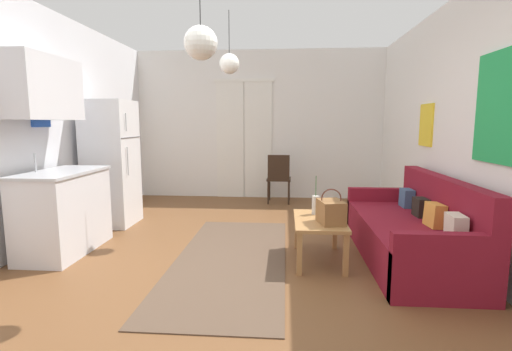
{
  "coord_description": "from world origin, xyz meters",
  "views": [
    {
      "loc": [
        0.5,
        -3.41,
        1.42
      ],
      "look_at": [
        0.17,
        0.84,
        0.83
      ],
      "focal_mm": 26.41,
      "sensor_mm": 36.0,
      "label": 1
    }
  ],
  "objects_px": {
    "coffee_table": "(319,225)",
    "couch": "(414,234)",
    "pendant_lamp_far": "(229,64)",
    "handbag": "(331,212)",
    "bamboo_vase": "(316,205)",
    "refrigerator": "(111,163)",
    "pendant_lamp_near": "(201,43)",
    "accent_chair": "(279,176)"
  },
  "relations": [
    {
      "from": "refrigerator",
      "to": "pendant_lamp_far",
      "type": "bearing_deg",
      "value": -11.41
    },
    {
      "from": "couch",
      "to": "refrigerator",
      "type": "xyz_separation_m",
      "value": [
        -3.77,
        1.12,
        0.59
      ]
    },
    {
      "from": "pendant_lamp_far",
      "to": "accent_chair",
      "type": "bearing_deg",
      "value": 73.07
    },
    {
      "from": "accent_chair",
      "to": "couch",
      "type": "bearing_deg",
      "value": 120.07
    },
    {
      "from": "accent_chair",
      "to": "coffee_table",
      "type": "bearing_deg",
      "value": 100.97
    },
    {
      "from": "bamboo_vase",
      "to": "accent_chair",
      "type": "height_order",
      "value": "accent_chair"
    },
    {
      "from": "bamboo_vase",
      "to": "handbag",
      "type": "xyz_separation_m",
      "value": [
        0.12,
        -0.36,
        0.02
      ]
    },
    {
      "from": "handbag",
      "to": "refrigerator",
      "type": "bearing_deg",
      "value": 154.23
    },
    {
      "from": "bamboo_vase",
      "to": "pendant_lamp_near",
      "type": "height_order",
      "value": "pendant_lamp_near"
    },
    {
      "from": "bamboo_vase",
      "to": "refrigerator",
      "type": "height_order",
      "value": "refrigerator"
    },
    {
      "from": "handbag",
      "to": "accent_chair",
      "type": "distance_m",
      "value": 3.0
    },
    {
      "from": "handbag",
      "to": "refrigerator",
      "type": "xyz_separation_m",
      "value": [
        -2.87,
        1.39,
        0.3
      ]
    },
    {
      "from": "couch",
      "to": "accent_chair",
      "type": "distance_m",
      "value": 3.07
    },
    {
      "from": "coffee_table",
      "to": "couch",
      "type": "bearing_deg",
      "value": 6.36
    },
    {
      "from": "accent_chair",
      "to": "pendant_lamp_far",
      "type": "bearing_deg",
      "value": 74.55
    },
    {
      "from": "handbag",
      "to": "pendant_lamp_near",
      "type": "xyz_separation_m",
      "value": [
        -1.12,
        -0.65,
        1.48
      ]
    },
    {
      "from": "bamboo_vase",
      "to": "pendant_lamp_near",
      "type": "relative_size",
      "value": 0.49
    },
    {
      "from": "pendant_lamp_far",
      "to": "couch",
      "type": "bearing_deg",
      "value": -20.68
    },
    {
      "from": "pendant_lamp_far",
      "to": "bamboo_vase",
      "type": "bearing_deg",
      "value": -33.35
    },
    {
      "from": "bamboo_vase",
      "to": "pendant_lamp_far",
      "type": "distance_m",
      "value": 2.01
    },
    {
      "from": "coffee_table",
      "to": "pendant_lamp_far",
      "type": "xyz_separation_m",
      "value": [
        -1.05,
        0.88,
        1.76
      ]
    },
    {
      "from": "coffee_table",
      "to": "pendant_lamp_far",
      "type": "relative_size",
      "value": 1.16
    },
    {
      "from": "couch",
      "to": "bamboo_vase",
      "type": "distance_m",
      "value": 1.06
    },
    {
      "from": "pendant_lamp_far",
      "to": "pendant_lamp_near",
      "type": "bearing_deg",
      "value": -89.11
    },
    {
      "from": "handbag",
      "to": "accent_chair",
      "type": "height_order",
      "value": "accent_chair"
    },
    {
      "from": "accent_chair",
      "to": "pendant_lamp_near",
      "type": "xyz_separation_m",
      "value": [
        -0.56,
        -3.6,
        1.55
      ]
    },
    {
      "from": "pendant_lamp_far",
      "to": "handbag",
      "type": "bearing_deg",
      "value": -42.18
    },
    {
      "from": "couch",
      "to": "pendant_lamp_near",
      "type": "height_order",
      "value": "pendant_lamp_near"
    },
    {
      "from": "couch",
      "to": "pendant_lamp_far",
      "type": "bearing_deg",
      "value": 159.32
    },
    {
      "from": "couch",
      "to": "handbag",
      "type": "distance_m",
      "value": 0.98
    },
    {
      "from": "couch",
      "to": "handbag",
      "type": "bearing_deg",
      "value": -163.57
    },
    {
      "from": "accent_chair",
      "to": "handbag",
      "type": "bearing_deg",
      "value": 102.29
    },
    {
      "from": "couch",
      "to": "bamboo_vase",
      "type": "relative_size",
      "value": 5.07
    },
    {
      "from": "refrigerator",
      "to": "pendant_lamp_near",
      "type": "relative_size",
      "value": 2.02
    },
    {
      "from": "pendant_lamp_near",
      "to": "pendant_lamp_far",
      "type": "height_order",
      "value": "same"
    },
    {
      "from": "accent_chair",
      "to": "pendant_lamp_near",
      "type": "distance_m",
      "value": 3.96
    },
    {
      "from": "handbag",
      "to": "couch",
      "type": "bearing_deg",
      "value": 16.43
    },
    {
      "from": "couch",
      "to": "refrigerator",
      "type": "bearing_deg",
      "value": 163.45
    },
    {
      "from": "handbag",
      "to": "refrigerator",
      "type": "distance_m",
      "value": 3.2
    },
    {
      "from": "bamboo_vase",
      "to": "pendant_lamp_near",
      "type": "bearing_deg",
      "value": -134.47
    },
    {
      "from": "handbag",
      "to": "pendant_lamp_far",
      "type": "xyz_separation_m",
      "value": [
        -1.15,
        1.04,
        1.58
      ]
    },
    {
      "from": "accent_chair",
      "to": "pendant_lamp_near",
      "type": "relative_size",
      "value": 1.02
    }
  ]
}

